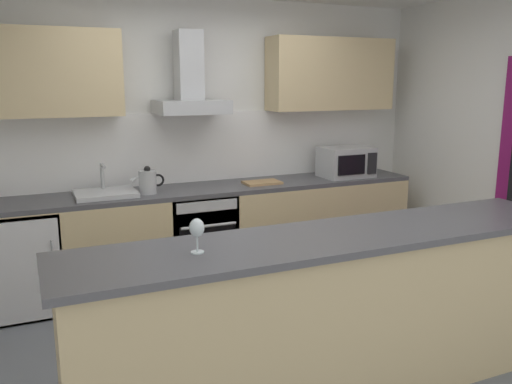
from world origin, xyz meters
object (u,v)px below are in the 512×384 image
Objects in this scene: microwave at (346,162)px; sink at (105,193)px; chopping_board at (262,182)px; kettle at (148,181)px; range_hood at (190,88)px; refrigerator at (23,261)px; oven at (198,236)px; wine_glass at (197,229)px.

microwave is 1.00× the size of sink.
sink is 1.43m from chopping_board.
microwave reaches higher than kettle.
range_hood is (0.44, 0.16, 0.78)m from kettle.
refrigerator is 2.50× the size of chopping_board.
oven is at bearing 177.86° from chopping_board.
kettle reaches higher than refrigerator.
sink is at bearing 178.61° from chopping_board.
refrigerator is at bearing -178.84° from sink.
oven is 1.11× the size of range_hood.
kettle is at bearing 84.50° from wine_glass.
oven is at bearing 4.33° from kettle.
refrigerator is at bearing 112.48° from wine_glass.
range_hood is (-1.56, 0.16, 0.74)m from microwave.
kettle is (0.35, -0.04, 0.08)m from sink.
range_hood is 4.05× the size of wine_glass.
wine_glass is (-0.19, -2.00, 0.12)m from kettle.
microwave is 1.73× the size of kettle.
kettle is at bearing -175.67° from oven.
wine_glass is (-2.19, -2.00, 0.08)m from microwave.
chopping_board is at bearing 57.65° from wine_glass.
oven is at bearing 72.57° from wine_glass.
range_hood reaches higher than chopping_board.
chopping_board is at bearing 0.53° from kettle.
microwave reaches higher than refrigerator.
kettle is 1.08m from chopping_board.
kettle is 0.91m from range_hood.
microwave is at bearing -0.48° from refrigerator.
wine_glass is at bearing -85.54° from sink.
microwave reaches higher than oven.
wine_glass is (-0.64, -2.16, -0.66)m from range_hood.
sink is 1.47× the size of chopping_board.
range_hood reaches higher than microwave.
refrigerator is at bearing -179.89° from oven.
sink is at bearing 94.46° from wine_glass.
chopping_board is at bearing -0.57° from refrigerator.
range_hood reaches higher than oven.
sink is (-0.80, 0.01, 0.47)m from oven.
range_hood is at bearing 166.39° from chopping_board.
microwave is (1.56, -0.03, 0.59)m from oven.
oven is 0.70m from kettle.
chopping_board is (1.08, 0.01, -0.09)m from kettle.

